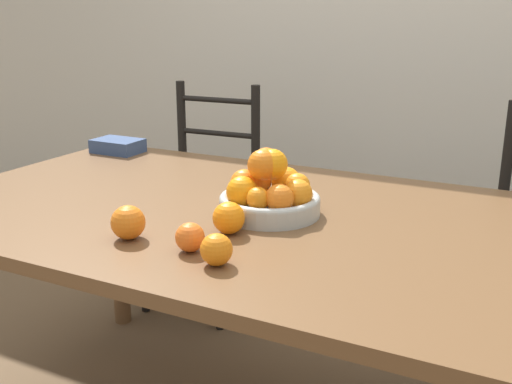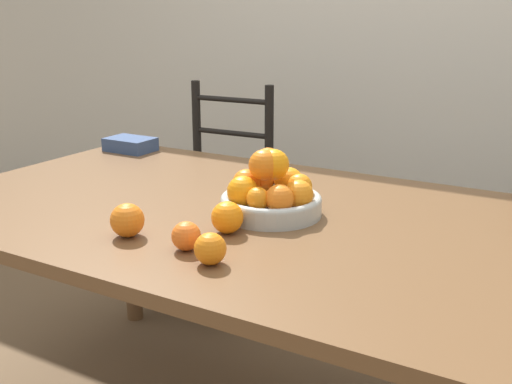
{
  "view_description": "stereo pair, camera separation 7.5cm",
  "coord_description": "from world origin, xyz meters",
  "views": [
    {
      "loc": [
        0.7,
        -1.38,
        1.29
      ],
      "look_at": [
        0.04,
        -0.08,
        0.85
      ],
      "focal_mm": 42.0,
      "sensor_mm": 36.0,
      "label": 1
    },
    {
      "loc": [
        0.76,
        -1.34,
        1.29
      ],
      "look_at": [
        0.04,
        -0.08,
        0.85
      ],
      "focal_mm": 42.0,
      "sensor_mm": 36.0,
      "label": 2
    }
  ],
  "objects": [
    {
      "name": "fruit_bowl",
      "position": [
        0.04,
        0.0,
        0.83
      ],
      "size": [
        0.27,
        0.27,
        0.18
      ],
      "color": "#B2B7B2",
      "rests_on": "dining_table"
    },
    {
      "name": "dining_table",
      "position": [
        0.0,
        0.0,
        0.69
      ],
      "size": [
        1.92,
        1.06,
        0.77
      ],
      "color": "brown",
      "rests_on": "ground_plane"
    },
    {
      "name": "orange_loose_0",
      "position": [
        0.09,
        -0.36,
        0.8
      ],
      "size": [
        0.07,
        0.07,
        0.07
      ],
      "color": "orange",
      "rests_on": "dining_table"
    },
    {
      "name": "wall_back",
      "position": [
        0.0,
        1.54,
        1.3
      ],
      "size": [
        8.0,
        0.06,
        2.6
      ],
      "color": "beige",
      "rests_on": "ground_plane"
    },
    {
      "name": "orange_loose_1",
      "position": [
        0.01,
        -0.18,
        0.81
      ],
      "size": [
        0.08,
        0.08,
        0.08
      ],
      "color": "orange",
      "rests_on": "dining_table"
    },
    {
      "name": "chair_left",
      "position": [
        -0.66,
        0.8,
        0.47
      ],
      "size": [
        0.43,
        0.42,
        0.99
      ],
      "rotation": [
        0.0,
        0.0,
        0.04
      ],
      "color": "black",
      "rests_on": "ground_plane"
    },
    {
      "name": "orange_loose_3",
      "position": [
        -0.18,
        -0.32,
        0.81
      ],
      "size": [
        0.08,
        0.08,
        0.08
      ],
      "color": "orange",
      "rests_on": "dining_table"
    },
    {
      "name": "book_stack",
      "position": [
        -0.81,
        0.41,
        0.79
      ],
      "size": [
        0.18,
        0.13,
        0.05
      ],
      "color": "#334770",
      "rests_on": "dining_table"
    },
    {
      "name": "orange_loose_2",
      "position": [
        -0.01,
        -0.32,
        0.8
      ],
      "size": [
        0.07,
        0.07,
        0.07
      ],
      "color": "orange",
      "rests_on": "dining_table"
    }
  ]
}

